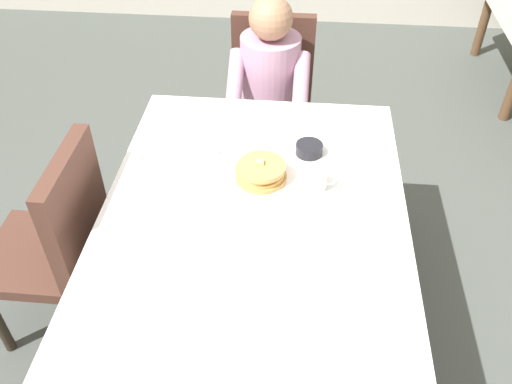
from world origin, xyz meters
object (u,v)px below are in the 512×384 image
(syrup_pitcher, at_px, (210,147))
(spoon_near_edge, at_px, (250,237))
(fork_left_of_plate, at_px, (210,181))
(breakfast_stack, at_px, (261,172))
(dining_table_main, at_px, (254,229))
(chair_left_side, at_px, (60,238))
(diner_person, at_px, (269,85))
(knife_right_of_plate, at_px, (310,187))
(bowl_butter, at_px, (309,149))
(plate_breakfast, at_px, (260,179))
(chair_diner, at_px, (271,93))
(cup_coffee, at_px, (317,180))

(syrup_pitcher, distance_m, spoon_near_edge, 0.49)
(fork_left_of_plate, bearing_deg, breakfast_stack, -89.14)
(dining_table_main, height_order, chair_left_side, chair_left_side)
(syrup_pitcher, bearing_deg, fork_left_of_plate, -81.69)
(diner_person, relative_size, knife_right_of_plate, 5.60)
(bowl_butter, bearing_deg, plate_breakfast, -133.70)
(diner_person, bearing_deg, syrup_pitcher, 74.76)
(dining_table_main, bearing_deg, diner_person, 90.97)
(plate_breakfast, bearing_deg, chair_diner, 91.44)
(dining_table_main, xyz_separation_m, syrup_pitcher, (-0.21, 0.32, 0.13))
(chair_diner, height_order, fork_left_of_plate, chair_diner)
(diner_person, bearing_deg, fork_left_of_plate, 79.14)
(diner_person, height_order, knife_right_of_plate, diner_person)
(chair_diner, relative_size, knife_right_of_plate, 4.65)
(chair_left_side, relative_size, breakfast_stack, 4.75)
(chair_left_side, height_order, fork_left_of_plate, chair_left_side)
(bowl_butter, xyz_separation_m, knife_right_of_plate, (0.01, -0.21, -0.02))
(dining_table_main, distance_m, plate_breakfast, 0.20)
(breakfast_stack, bearing_deg, dining_table_main, -93.48)
(cup_coffee, bearing_deg, bowl_butter, 98.53)
(chair_diner, bearing_deg, diner_person, 90.00)
(cup_coffee, xyz_separation_m, bowl_butter, (-0.03, 0.21, -0.02))
(dining_table_main, relative_size, bowl_butter, 13.85)
(plate_breakfast, distance_m, fork_left_of_plate, 0.19)
(breakfast_stack, relative_size, syrup_pitcher, 2.45)
(diner_person, height_order, fork_left_of_plate, diner_person)
(diner_person, height_order, spoon_near_edge, diner_person)
(chair_diner, bearing_deg, fork_left_of_plate, 80.77)
(bowl_butter, bearing_deg, dining_table_main, -117.56)
(chair_left_side, bearing_deg, diner_person, -36.62)
(chair_diner, bearing_deg, knife_right_of_plate, 101.96)
(diner_person, relative_size, plate_breakfast, 4.00)
(plate_breakfast, bearing_deg, knife_right_of_plate, -6.01)
(fork_left_of_plate, bearing_deg, syrup_pitcher, 4.38)
(chair_diner, height_order, bowl_butter, chair_diner)
(diner_person, height_order, cup_coffee, diner_person)
(dining_table_main, relative_size, chair_diner, 1.64)
(chair_left_side, height_order, bowl_butter, chair_left_side)
(chair_diner, relative_size, fork_left_of_plate, 5.17)
(syrup_pitcher, xyz_separation_m, knife_right_of_plate, (0.40, -0.17, -0.04))
(chair_left_side, distance_m, syrup_pitcher, 0.69)
(dining_table_main, relative_size, spoon_near_edge, 10.16)
(chair_left_side, bearing_deg, plate_breakfast, -77.38)
(cup_coffee, relative_size, bowl_butter, 1.03)
(chair_left_side, relative_size, fork_left_of_plate, 5.17)
(breakfast_stack, xyz_separation_m, knife_right_of_plate, (0.19, -0.02, -0.05))
(fork_left_of_plate, xyz_separation_m, spoon_near_edge, (0.18, -0.28, 0.00))
(breakfast_stack, distance_m, spoon_near_edge, 0.30)
(fork_left_of_plate, xyz_separation_m, knife_right_of_plate, (0.38, 0.00, 0.00))
(chair_left_side, distance_m, fork_left_of_plate, 0.64)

